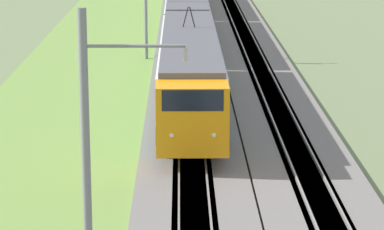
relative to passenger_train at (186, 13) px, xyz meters
name	(u,v)px	position (x,y,z in m)	size (l,w,h in m)	color
ballast_main	(187,45)	(-0.79, 0.00, -2.23)	(240.00, 4.40, 0.30)	slate
ballast_adjacent	(248,45)	(-0.79, -4.49, -2.23)	(240.00, 4.40, 0.30)	slate
track_main	(187,45)	(-0.79, 0.00, -2.22)	(240.00, 1.57, 0.45)	#4C4238
track_adjacent	(248,44)	(-0.79, -4.49, -2.22)	(240.00, 1.57, 0.45)	#4C4238
grass_verge	(100,46)	(-0.79, 6.33, -2.32)	(240.00, 9.03, 0.12)	olive
passenger_train	(186,13)	(0.00, 0.00, 0.00)	(65.22, 2.97, 5.09)	orange
catenary_mast_near	(89,176)	(-45.53, 2.69, 1.97)	(0.22, 2.56, 8.41)	slate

